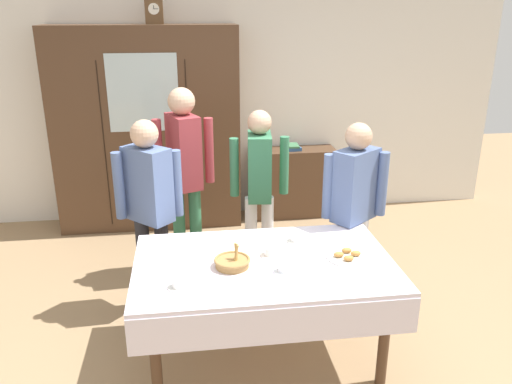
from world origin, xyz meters
name	(u,v)px	position (x,y,z in m)	size (l,w,h in m)	color
ground_plane	(260,338)	(0.00, 0.00, 0.00)	(12.00, 12.00, 0.00)	#997A56
back_wall	(227,101)	(0.00, 2.65, 1.35)	(6.40, 0.10, 2.70)	silver
dining_table	(265,276)	(0.00, -0.24, 0.66)	(1.73, 1.07, 0.76)	#4C3321
wall_cabinet	(148,130)	(-0.90, 2.35, 1.10)	(1.98, 0.46, 2.20)	#4C3321
mantel_clock	(154,12)	(-0.75, 2.35, 2.32)	(0.18, 0.11, 0.24)	brown
bookshelf_low	(292,182)	(0.73, 2.41, 0.40)	(0.99, 0.35, 0.81)	#4C3321
book_stack	(293,147)	(0.73, 2.40, 0.84)	(0.17, 0.21, 0.06)	#2D5184
tea_cup_far_right	(296,238)	(0.27, 0.07, 0.79)	(0.13, 0.13, 0.06)	white
tea_cup_mid_right	(178,284)	(-0.57, -0.47, 0.79)	(0.13, 0.13, 0.06)	white
tea_cup_near_right	(270,252)	(0.05, -0.13, 0.79)	(0.13, 0.13, 0.06)	white
tea_cup_near_left	(284,268)	(0.10, -0.37, 0.78)	(0.13, 0.13, 0.06)	white
bread_basket	(232,262)	(-0.22, -0.25, 0.79)	(0.24, 0.24, 0.16)	#9E7542
pastry_plate	(347,256)	(0.57, -0.23, 0.77)	(0.28, 0.28, 0.05)	white
spoon_near_right	(264,242)	(0.04, 0.09, 0.76)	(0.12, 0.02, 0.01)	silver
spoon_front_edge	(265,277)	(-0.03, -0.42, 0.76)	(0.12, 0.02, 0.01)	silver
person_beside_shelf	(149,199)	(-0.79, 0.57, 0.96)	(0.52, 0.39, 1.58)	#232328
person_behind_table_right	(354,199)	(0.81, 0.40, 0.93)	(0.52, 0.38, 1.55)	silver
person_near_right_end	(259,179)	(0.14, 1.00, 0.93)	(0.52, 0.38, 1.55)	silver
person_by_cabinet	(184,164)	(-0.51, 1.13, 1.06)	(0.52, 0.41, 1.73)	#33704C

